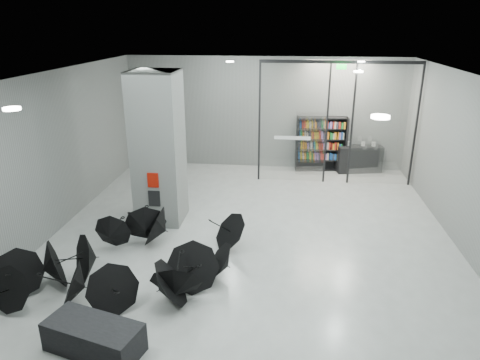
# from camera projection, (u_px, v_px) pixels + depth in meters

# --- Properties ---
(room) EXTENTS (14.00, 14.02, 4.01)m
(room) POSITION_uv_depth(u_px,v_px,m) (246.00, 139.00, 8.94)
(room) COLOR #949794
(room) RESTS_ON ground
(column) EXTENTS (1.20, 1.20, 4.00)m
(column) POSITION_uv_depth(u_px,v_px,m) (158.00, 149.00, 11.36)
(column) COLOR slate
(column) RESTS_ON ground
(fire_cabinet) EXTENTS (0.28, 0.04, 0.38)m
(fire_cabinet) POSITION_uv_depth(u_px,v_px,m) (153.00, 180.00, 11.00)
(fire_cabinet) COLOR #A50A07
(fire_cabinet) RESTS_ON column
(info_panel) EXTENTS (0.30, 0.03, 0.42)m
(info_panel) POSITION_uv_depth(u_px,v_px,m) (154.00, 199.00, 11.17)
(info_panel) COLOR black
(info_panel) RESTS_ON column
(exit_sign) EXTENTS (0.30, 0.06, 0.15)m
(exit_sign) POSITION_uv_depth(u_px,v_px,m) (341.00, 67.00, 13.31)
(exit_sign) COLOR #0CE533
(exit_sign) RESTS_ON room
(glass_partition) EXTENTS (5.06, 0.08, 4.00)m
(glass_partition) POSITION_uv_depth(u_px,v_px,m) (337.00, 118.00, 14.06)
(glass_partition) COLOR silver
(glass_partition) RESTS_ON ground
(bench) EXTENTS (1.73, 1.10, 0.52)m
(bench) POSITION_uv_depth(u_px,v_px,m) (94.00, 337.00, 7.13)
(bench) COLOR black
(bench) RESTS_ON ground
(bookshelf) EXTENTS (1.81, 0.56, 1.96)m
(bookshelf) POSITION_uv_depth(u_px,v_px,m) (321.00, 144.00, 15.67)
(bookshelf) COLOR black
(bookshelf) RESTS_ON ground
(shop_counter) EXTENTS (1.68, 0.93, 0.95)m
(shop_counter) POSITION_uv_depth(u_px,v_px,m) (359.00, 158.00, 15.72)
(shop_counter) COLOR black
(shop_counter) RESTS_ON ground
(umbrella_cluster) EXTENTS (5.43, 4.10, 1.28)m
(umbrella_cluster) POSITION_uv_depth(u_px,v_px,m) (131.00, 266.00, 9.11)
(umbrella_cluster) COLOR black
(umbrella_cluster) RESTS_ON ground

